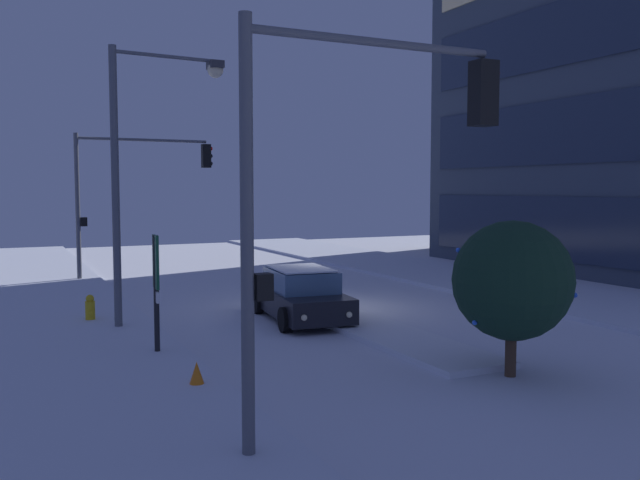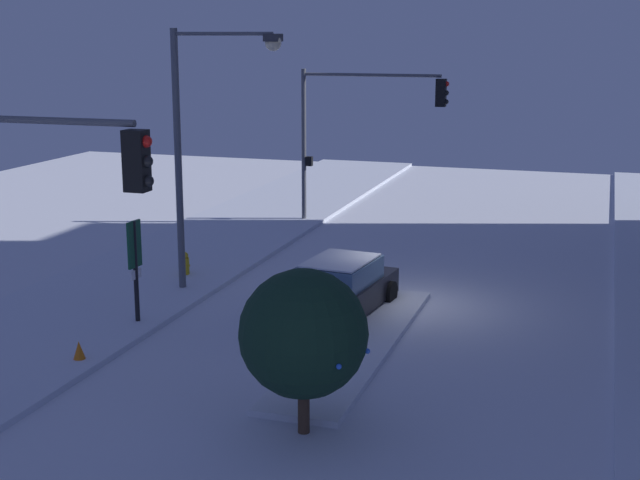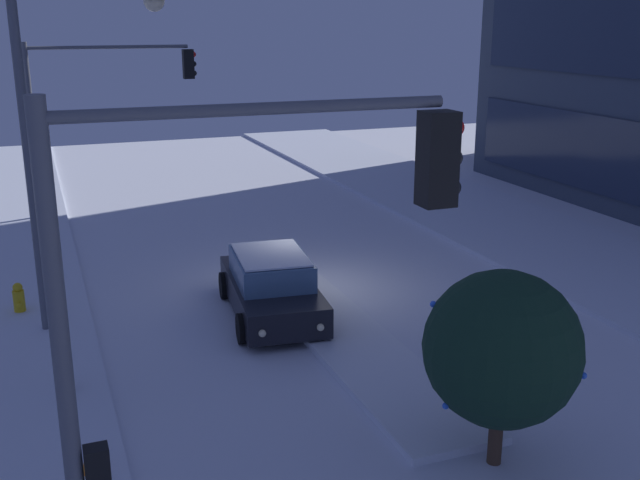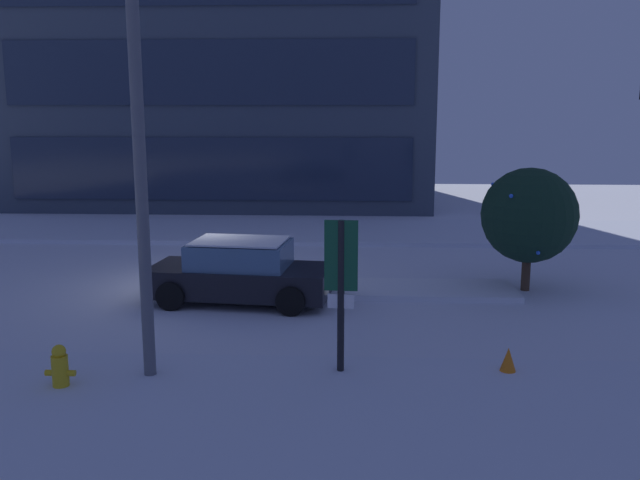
{
  "view_description": "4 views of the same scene",
  "coord_description": "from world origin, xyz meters",
  "px_view_note": "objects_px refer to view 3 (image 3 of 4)",
  "views": [
    {
      "loc": [
        18.5,
        -9.2,
        3.72
      ],
      "look_at": [
        2.1,
        -1.23,
        2.32
      ],
      "focal_mm": 37.79,
      "sensor_mm": 36.0,
      "label": 1
    },
    {
      "loc": [
        22.86,
        4.9,
        7.18
      ],
      "look_at": [
        3.07,
        -1.46,
        2.39
      ],
      "focal_mm": 50.29,
      "sensor_mm": 36.0,
      "label": 2
    },
    {
      "loc": [
        16.94,
        -6.25,
        6.59
      ],
      "look_at": [
        2.23,
        -0.61,
        1.97
      ],
      "focal_mm": 42.31,
      "sensor_mm": 36.0,
      "label": 3
    },
    {
      "loc": [
        3.94,
        -16.81,
        4.41
      ],
      "look_at": [
        3.17,
        -0.24,
        1.28
      ],
      "focal_mm": 37.83,
      "sensor_mm": 36.0,
      "label": 4
    }
  ],
  "objects_px": {
    "decorated_tree_median": "(502,349)",
    "construction_cone": "(90,463)",
    "fire_hydrant": "(19,300)",
    "car_near": "(271,286)",
    "parking_info_sign": "(63,309)",
    "traffic_light_corner_near_right": "(230,283)",
    "traffic_light_corner_near_left": "(100,96)",
    "street_lamp_arched": "(68,109)"
  },
  "relations": [
    {
      "from": "car_near",
      "to": "traffic_light_corner_near_right",
      "type": "relative_size",
      "value": 0.74
    },
    {
      "from": "traffic_light_corner_near_right",
      "to": "car_near",
      "type": "bearing_deg",
      "value": 70.45
    },
    {
      "from": "traffic_light_corner_near_right",
      "to": "construction_cone",
      "type": "bearing_deg",
      "value": 111.27
    },
    {
      "from": "car_near",
      "to": "construction_cone",
      "type": "relative_size",
      "value": 8.08
    },
    {
      "from": "fire_hydrant",
      "to": "decorated_tree_median",
      "type": "relative_size",
      "value": 0.27
    },
    {
      "from": "traffic_light_corner_near_right",
      "to": "traffic_light_corner_near_left",
      "type": "xyz_separation_m",
      "value": [
        -19.77,
        0.6,
        0.03
      ]
    },
    {
      "from": "parking_info_sign",
      "to": "decorated_tree_median",
      "type": "height_order",
      "value": "decorated_tree_median"
    },
    {
      "from": "street_lamp_arched",
      "to": "parking_info_sign",
      "type": "height_order",
      "value": "street_lamp_arched"
    },
    {
      "from": "car_near",
      "to": "decorated_tree_median",
      "type": "distance_m",
      "value": 7.25
    },
    {
      "from": "traffic_light_corner_near_left",
      "to": "decorated_tree_median",
      "type": "height_order",
      "value": "traffic_light_corner_near_left"
    },
    {
      "from": "construction_cone",
      "to": "car_near",
      "type": "bearing_deg",
      "value": 139.59
    },
    {
      "from": "traffic_light_corner_near_right",
      "to": "parking_info_sign",
      "type": "bearing_deg",
      "value": 103.1
    },
    {
      "from": "traffic_light_corner_near_right",
      "to": "decorated_tree_median",
      "type": "bearing_deg",
      "value": 21.21
    },
    {
      "from": "fire_hydrant",
      "to": "construction_cone",
      "type": "height_order",
      "value": "fire_hydrant"
    },
    {
      "from": "traffic_light_corner_near_left",
      "to": "fire_hydrant",
      "type": "distance_m",
      "value": 10.19
    },
    {
      "from": "traffic_light_corner_near_right",
      "to": "parking_info_sign",
      "type": "distance_m",
      "value": 6.92
    },
    {
      "from": "decorated_tree_median",
      "to": "car_near",
      "type": "bearing_deg",
      "value": -168.76
    },
    {
      "from": "parking_info_sign",
      "to": "traffic_light_corner_near_left",
      "type": "bearing_deg",
      "value": 84.73
    },
    {
      "from": "car_near",
      "to": "parking_info_sign",
      "type": "relative_size",
      "value": 1.64
    },
    {
      "from": "decorated_tree_median",
      "to": "traffic_light_corner_near_right",
      "type": "bearing_deg",
      "value": -68.79
    },
    {
      "from": "car_near",
      "to": "street_lamp_arched",
      "type": "xyz_separation_m",
      "value": [
        -0.79,
        -4.03,
        4.11
      ]
    },
    {
      "from": "fire_hydrant",
      "to": "car_near",
      "type": "bearing_deg",
      "value": 69.87
    },
    {
      "from": "street_lamp_arched",
      "to": "construction_cone",
      "type": "bearing_deg",
      "value": -98.79
    },
    {
      "from": "car_near",
      "to": "traffic_light_corner_near_right",
      "type": "bearing_deg",
      "value": -13.32
    },
    {
      "from": "traffic_light_corner_near_right",
      "to": "decorated_tree_median",
      "type": "height_order",
      "value": "traffic_light_corner_near_right"
    },
    {
      "from": "traffic_light_corner_near_right",
      "to": "parking_info_sign",
      "type": "xyz_separation_m",
      "value": [
        -6.32,
        -1.47,
        -2.39
      ]
    },
    {
      "from": "street_lamp_arched",
      "to": "construction_cone",
      "type": "height_order",
      "value": "street_lamp_arched"
    },
    {
      "from": "parking_info_sign",
      "to": "decorated_tree_median",
      "type": "distance_m",
      "value": 7.52
    },
    {
      "from": "traffic_light_corner_near_left",
      "to": "street_lamp_arched",
      "type": "bearing_deg",
      "value": -98.47
    },
    {
      "from": "street_lamp_arched",
      "to": "decorated_tree_median",
      "type": "distance_m",
      "value": 9.94
    },
    {
      "from": "car_near",
      "to": "street_lamp_arched",
      "type": "height_order",
      "value": "street_lamp_arched"
    },
    {
      "from": "street_lamp_arched",
      "to": "construction_cone",
      "type": "relative_size",
      "value": 13.35
    },
    {
      "from": "traffic_light_corner_near_left",
      "to": "street_lamp_arched",
      "type": "xyz_separation_m",
      "value": [
        10.22,
        -1.52,
        0.69
      ]
    },
    {
      "from": "street_lamp_arched",
      "to": "fire_hydrant",
      "type": "xyz_separation_m",
      "value": [
        -1.21,
        -1.41,
        -4.43
      ]
    },
    {
      "from": "street_lamp_arched",
      "to": "parking_info_sign",
      "type": "bearing_deg",
      "value": -104.23
    },
    {
      "from": "decorated_tree_median",
      "to": "construction_cone",
      "type": "xyz_separation_m",
      "value": [
        -1.76,
        -5.87,
        -1.64
      ]
    },
    {
      "from": "fire_hydrant",
      "to": "construction_cone",
      "type": "xyz_separation_m",
      "value": [
        7.25,
        0.97,
        -0.12
      ]
    },
    {
      "from": "decorated_tree_median",
      "to": "fire_hydrant",
      "type": "bearing_deg",
      "value": -142.8
    },
    {
      "from": "parking_info_sign",
      "to": "construction_cone",
      "type": "distance_m",
      "value": 3.16
    },
    {
      "from": "parking_info_sign",
      "to": "traffic_light_corner_near_right",
      "type": "bearing_deg",
      "value": -73.43
    },
    {
      "from": "traffic_light_corner_near_left",
      "to": "fire_hydrant",
      "type": "bearing_deg",
      "value": -108.0
    },
    {
      "from": "parking_info_sign",
      "to": "construction_cone",
      "type": "bearing_deg",
      "value": -84.36
    }
  ]
}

